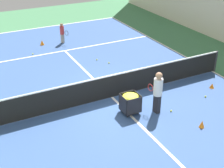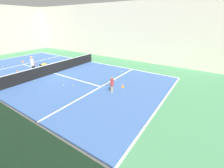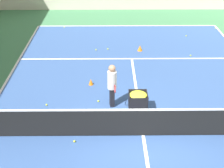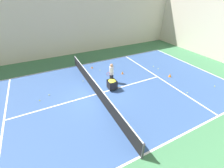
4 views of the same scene
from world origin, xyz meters
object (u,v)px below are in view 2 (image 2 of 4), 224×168
training_cone_0 (0,84)px  tennis_net (53,68)px  coach_at_net (33,64)px  ball_cart (44,66)px  training_cone_1 (23,61)px  player_near_baseline (112,84)px

training_cone_0 → tennis_net: bearing=-16.5°
coach_at_net → ball_cart: size_ratio=2.11×
coach_at_net → ball_cart: bearing=57.8°
training_cone_0 → training_cone_1: (4.60, 5.37, 0.03)m
ball_cart → training_cone_0: size_ratio=3.75×
player_near_baseline → coach_at_net: bearing=-21.8°
player_near_baseline → coach_at_net: 8.62m
coach_at_net → training_cone_1: (1.44, 4.89, -0.79)m
ball_cart → training_cone_1: ball_cart is taller
coach_at_net → training_cone_0: 3.30m
tennis_net → ball_cart: bearing=93.4°
training_cone_0 → player_near_baseline: bearing=-64.9°
coach_at_net → ball_cart: 1.05m
tennis_net → player_near_baseline: (-0.33, -6.88, 0.14)m
coach_at_net → training_cone_1: 5.16m
ball_cart → training_cone_1: size_ratio=2.83×
tennis_net → training_cone_1: 6.62m
training_cone_0 → ball_cart: bearing=1.2°
ball_cart → tennis_net: bearing=-86.6°
ball_cart → training_cone_0: ball_cart is taller
training_cone_1 → ball_cart: bearing=-95.9°
tennis_net → training_cone_1: bearing=85.9°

